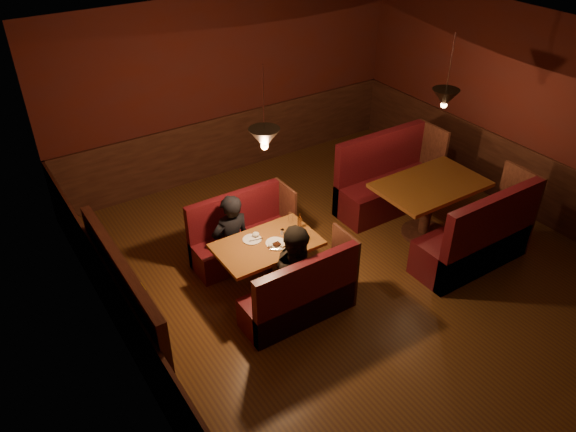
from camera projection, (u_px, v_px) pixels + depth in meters
room at (351, 214)px, 6.56m from camera, size 6.02×7.02×2.92m
main_table at (268, 253)px, 6.81m from camera, size 1.25×0.76×0.87m
main_bench_far at (242, 239)px, 7.43m from camera, size 1.37×0.49×0.93m
main_bench_near at (302, 299)px, 6.44m from camera, size 1.37×0.49×0.93m
second_table at (429, 197)px, 7.70m from camera, size 1.48×0.95×0.84m
second_bench_far at (386, 184)px, 8.47m from camera, size 1.64×0.61×1.17m
second_bench_near at (478, 242)px, 7.23m from camera, size 1.64×0.61×1.17m
diner_a at (230, 222)px, 6.98m from camera, size 0.53×0.35×1.46m
diner_b at (299, 258)px, 6.33m from camera, size 0.81×0.68×1.51m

